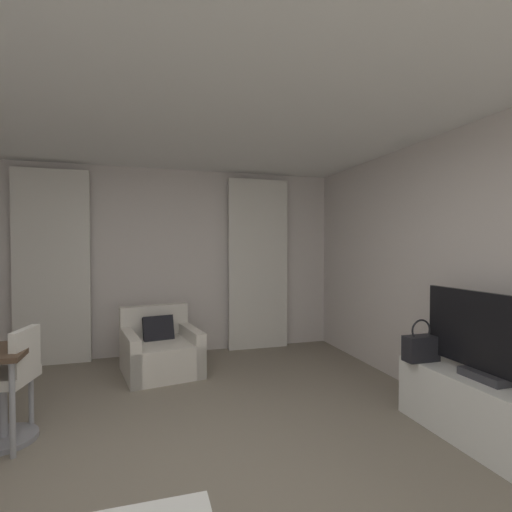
{
  "coord_description": "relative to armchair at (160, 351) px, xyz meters",
  "views": [
    {
      "loc": [
        -0.25,
        -2.46,
        1.52
      ],
      "look_at": [
        0.89,
        1.37,
        1.41
      ],
      "focal_mm": 26.57,
      "sensor_mm": 36.0,
      "label": 1
    }
  ],
  "objects": [
    {
      "name": "wall_right",
      "position": [
        2.6,
        -2.19,
        1.04
      ],
      "size": [
        0.06,
        6.12,
        2.6
      ],
      "color": "silver",
      "rests_on": "ground"
    },
    {
      "name": "armchair",
      "position": [
        0.0,
        0.0,
        0.0
      ],
      "size": [
        0.98,
        1.01,
        0.76
      ],
      "color": "silver",
      "rests_on": "ground"
    },
    {
      "name": "curtain_left_panel",
      "position": [
        -1.3,
        0.71,
        0.99
      ],
      "size": [
        0.9,
        0.06,
        2.5
      ],
      "color": "silver",
      "rests_on": "ground"
    },
    {
      "name": "tv_flatscreen",
      "position": [
        2.29,
        -2.44,
        0.57
      ],
      "size": [
        0.2,
        1.14,
        0.66
      ],
      "color": "#333338",
      "rests_on": "tv_console"
    },
    {
      "name": "curtain_right_panel",
      "position": [
        1.45,
        0.71,
        0.99
      ],
      "size": [
        0.9,
        0.06,
        2.5
      ],
      "color": "silver",
      "rests_on": "ground"
    },
    {
      "name": "wall_window",
      "position": [
        0.07,
        0.84,
        1.04
      ],
      "size": [
        5.12,
        0.06,
        2.6
      ],
      "color": "silver",
      "rests_on": "ground"
    },
    {
      "name": "tv_console",
      "position": [
        2.29,
        -2.39,
        -0.0
      ],
      "size": [
        0.45,
        1.36,
        0.51
      ],
      "color": "white",
      "rests_on": "ground"
    },
    {
      "name": "ground_plane",
      "position": [
        0.07,
        -2.19,
        -0.26
      ],
      "size": [
        12.0,
        12.0,
        0.0
      ],
      "primitive_type": "plane",
      "color": "gray"
    },
    {
      "name": "handbag_primary",
      "position": [
        2.15,
        -1.9,
        0.37
      ],
      "size": [
        0.3,
        0.14,
        0.37
      ],
      "color": "black",
      "rests_on": "tv_console"
    },
    {
      "name": "desk_chair",
      "position": [
        -1.2,
        -1.32,
        0.14
      ],
      "size": [
        0.48,
        0.48,
        0.88
      ],
      "color": "gray",
      "rests_on": "ground"
    },
    {
      "name": "ceiling",
      "position": [
        0.07,
        -2.19,
        2.37
      ],
      "size": [
        5.12,
        6.12,
        0.06
      ],
      "primitive_type": "cube",
      "color": "white",
      "rests_on": "wall_left"
    }
  ]
}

